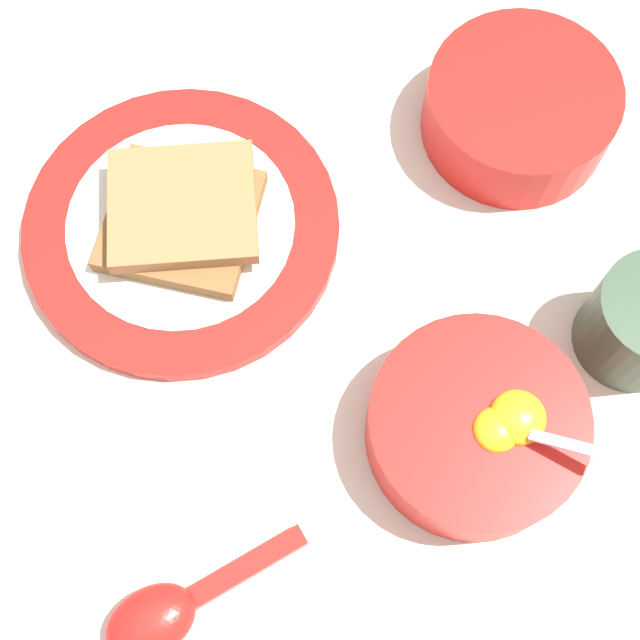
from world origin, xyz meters
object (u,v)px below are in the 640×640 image
Objects in this scene: toast_sandwich at (182,214)px; soup_spoon at (168,612)px; toast_plate at (182,227)px; congee_bowl at (520,107)px; egg_bowl at (477,427)px.

toast_sandwich reaches higher than soup_spoon.
soup_spoon is at bearing -177.72° from toast_plate.
toast_sandwich is at bearing -71.17° from toast_plate.
toast_plate is 0.26m from congee_bowl.
egg_bowl is 0.23m from soup_spoon.
egg_bowl is 1.12× the size of soup_spoon.
toast_sandwich is (0.00, -0.00, 0.02)m from toast_plate.
egg_bowl reaches higher than soup_spoon.
toast_plate is at bearing 53.81° from egg_bowl.
congee_bowl is (0.24, -0.04, 0.00)m from egg_bowl.
congee_bowl reaches higher than toast_sandwich.
toast_plate is 1.63× the size of congee_bowl.
soup_spoon is 0.93× the size of congee_bowl.
toast_plate is (0.15, 0.20, -0.02)m from egg_bowl.
egg_bowl is 0.64× the size of toast_plate.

